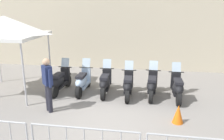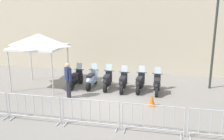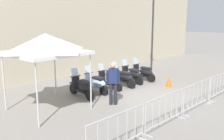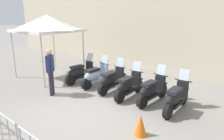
# 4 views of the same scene
# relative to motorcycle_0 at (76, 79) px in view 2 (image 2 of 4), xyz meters

# --- Properties ---
(ground_plane) EXTENTS (120.00, 120.00, 0.00)m
(ground_plane) POSITION_rel_motorcycle_0_xyz_m (2.09, -2.12, -0.45)
(ground_plane) COLOR gray
(motorcycle_0) EXTENTS (0.57, 1.73, 1.24)m
(motorcycle_0) POSITION_rel_motorcycle_0_xyz_m (0.00, 0.00, 0.00)
(motorcycle_0) COLOR black
(motorcycle_0) RESTS_ON ground
(motorcycle_1) EXTENTS (0.56, 1.72, 1.24)m
(motorcycle_1) POSITION_rel_motorcycle_0_xyz_m (0.88, 0.03, 0.00)
(motorcycle_1) COLOR black
(motorcycle_1) RESTS_ON ground
(motorcycle_2) EXTENTS (0.56, 1.72, 1.24)m
(motorcycle_2) POSITION_rel_motorcycle_0_xyz_m (1.75, -0.03, 0.00)
(motorcycle_2) COLOR black
(motorcycle_2) RESTS_ON ground
(motorcycle_3) EXTENTS (0.56, 1.72, 1.24)m
(motorcycle_3) POSITION_rel_motorcycle_0_xyz_m (2.62, -0.18, 0.00)
(motorcycle_3) COLOR black
(motorcycle_3) RESTS_ON ground
(motorcycle_4) EXTENTS (0.57, 1.73, 1.24)m
(motorcycle_4) POSITION_rel_motorcycle_0_xyz_m (3.49, -0.09, 0.00)
(motorcycle_4) COLOR black
(motorcycle_4) RESTS_ON ground
(motorcycle_5) EXTENTS (0.56, 1.72, 1.24)m
(motorcycle_5) POSITION_rel_motorcycle_0_xyz_m (4.36, -0.23, 0.00)
(motorcycle_5) COLOR black
(motorcycle_5) RESTS_ON ground
(barrier_segment_1) EXTENTS (2.14, 0.53, 1.07)m
(barrier_segment_1) POSITION_rel_motorcycle_0_xyz_m (-0.24, -4.31, 0.07)
(barrier_segment_1) COLOR #B2B5B7
(barrier_segment_1) RESTS_ON ground
(barrier_segment_2) EXTENTS (2.14, 0.53, 1.07)m
(barrier_segment_2) POSITION_rel_motorcycle_0_xyz_m (1.98, -4.41, 0.07)
(barrier_segment_2) COLOR #B2B5B7
(barrier_segment_2) RESTS_ON ground
(barrier_segment_3) EXTENTS (2.14, 0.53, 1.07)m
(barrier_segment_3) POSITION_rel_motorcycle_0_xyz_m (4.21, -4.51, 0.07)
(barrier_segment_3) COLOR #B2B5B7
(barrier_segment_3) RESTS_ON ground
(barrier_segment_4) EXTENTS (2.14, 0.53, 1.07)m
(barrier_segment_4) POSITION_rel_motorcycle_0_xyz_m (6.43, -4.61, 0.07)
(barrier_segment_4) COLOR #B2B5B7
(barrier_segment_4) RESTS_ON ground
(street_lamp) EXTENTS (0.36, 0.36, 4.98)m
(street_lamp) POSITION_rel_motorcycle_0_xyz_m (7.17, 1.05, 2.61)
(street_lamp) COLOR #2D332D
(street_lamp) RESTS_ON ground
(officer_near_row_end) EXTENTS (0.40, 0.44, 1.73)m
(officer_near_row_end) POSITION_rel_motorcycle_0_xyz_m (0.19, -1.67, 0.53)
(officer_near_row_end) COLOR #23232D
(officer_near_row_end) RESTS_ON ground
(canopy_tent) EXTENTS (2.55, 2.55, 2.91)m
(canopy_tent) POSITION_rel_motorcycle_0_xyz_m (-1.88, -0.20, 2.06)
(canopy_tent) COLOR silver
(canopy_tent) RESTS_ON ground
(traffic_cone) EXTENTS (0.32, 0.32, 0.55)m
(traffic_cone) POSITION_rel_motorcycle_0_xyz_m (4.14, -1.99, -0.18)
(traffic_cone) COLOR orange
(traffic_cone) RESTS_ON ground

